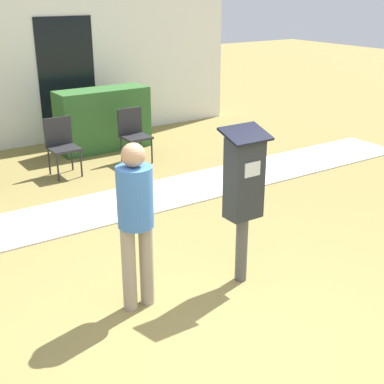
# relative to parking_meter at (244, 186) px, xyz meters

# --- Properties ---
(ground_plane) EXTENTS (40.00, 40.00, 0.00)m
(ground_plane) POSITION_rel_parking_meter_xyz_m (-0.78, -0.61, -1.02)
(ground_plane) COLOR olive
(sidewalk) EXTENTS (12.00, 1.10, 0.02)m
(sidewalk) POSITION_rel_parking_meter_xyz_m (-0.78, 2.49, -1.01)
(sidewalk) COLOR beige
(sidewalk) RESTS_ON ground
(parking_meter) EXTENTS (0.44, 0.31, 1.59)m
(parking_meter) POSITION_rel_parking_meter_xyz_m (0.00, 0.00, 0.00)
(parking_meter) COLOR #4C4C4C
(parking_meter) RESTS_ON ground
(person_standing) EXTENTS (0.32, 0.32, 1.58)m
(person_standing) POSITION_rel_parking_meter_xyz_m (-1.09, 0.15, -0.09)
(person_standing) COLOR gray
(person_standing) RESTS_ON ground
(outdoor_chair_middle) EXTENTS (0.44, 0.44, 0.90)m
(outdoor_chair_middle) POSITION_rel_parking_meter_xyz_m (-0.28, 4.16, -0.49)
(outdoor_chair_middle) COLOR #262628
(outdoor_chair_middle) RESTS_ON ground
(outdoor_chair_right) EXTENTS (0.44, 0.44, 0.90)m
(outdoor_chair_right) POSITION_rel_parking_meter_xyz_m (0.98, 4.14, -0.49)
(outdoor_chair_right) COLOR #262628
(outdoor_chair_right) RESTS_ON ground
(hedge_row) EXTENTS (1.66, 0.60, 1.10)m
(hedge_row) POSITION_rel_parking_meter_xyz_m (0.87, 5.10, -0.47)
(hedge_row) COLOR #33662D
(hedge_row) RESTS_ON ground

